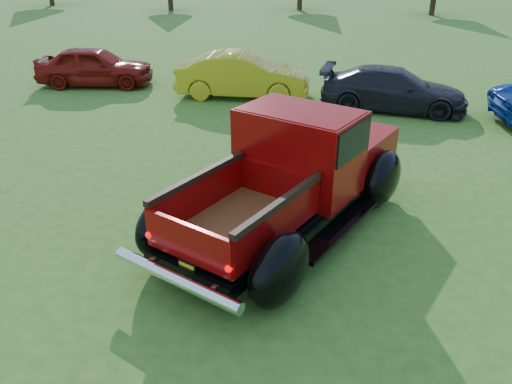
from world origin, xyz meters
name	(u,v)px	position (x,y,z in m)	size (l,w,h in m)	color
ground	(245,244)	(0.00, 0.00, 0.00)	(120.00, 120.00, 0.00)	#305B1A
pickup_truck	(298,169)	(0.71, 1.04, 0.96)	(4.19, 5.79, 2.02)	black
show_car_red	(95,66)	(-7.23, 8.83, 0.66)	(1.55, 3.85, 1.31)	maroon
show_car_yellow	(243,75)	(-1.97, 8.48, 0.69)	(1.45, 4.16, 1.37)	gold
show_car_grey	(393,89)	(2.61, 8.04, 0.61)	(1.70, 4.18, 1.21)	black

